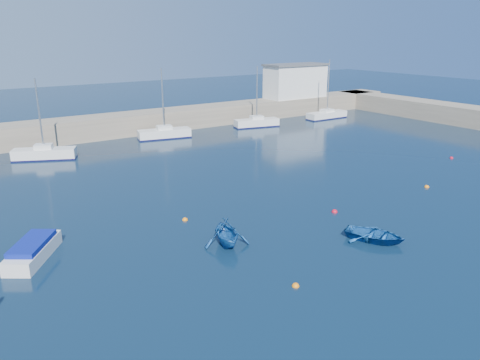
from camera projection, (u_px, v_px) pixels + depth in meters
ground at (435, 294)px, 23.54m from camera, size 220.00×220.00×0.00m
back_wall at (114, 125)px, 59.45m from camera, size 96.00×4.50×2.60m
right_arm at (423, 109)px, 71.94m from camera, size 4.50×32.00×2.60m
harbor_office at (295, 82)px, 74.36m from camera, size 10.00×4.00×5.00m
sailboat_5 at (44, 153)px, 48.35m from camera, size 6.36×4.15×8.27m
sailboat_6 at (164, 133)px, 58.01m from camera, size 6.67×3.04×8.55m
sailboat_7 at (257, 122)px, 65.09m from camera, size 6.46×3.10×8.27m
sailboat_8 at (327, 115)px, 71.39m from camera, size 6.78×1.96×8.81m
motorboat_1 at (33, 250)px, 27.05m from camera, size 3.94×4.70×1.13m
dinghy_center at (375, 235)px, 29.43m from camera, size 4.03×4.48×0.76m
dinghy_left at (226, 232)px, 28.69m from camera, size 3.64×3.93×1.71m
buoy_0 at (296, 286)px, 24.23m from camera, size 0.39×0.39×0.39m
buoy_1 at (334, 212)px, 34.24m from camera, size 0.45×0.45×0.45m
buoy_2 at (427, 187)px, 39.76m from camera, size 0.41×0.41×0.41m
buoy_3 at (185, 220)px, 32.78m from camera, size 0.39×0.39×0.39m
buoy_4 at (451, 158)px, 48.92m from camera, size 0.38×0.38×0.38m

